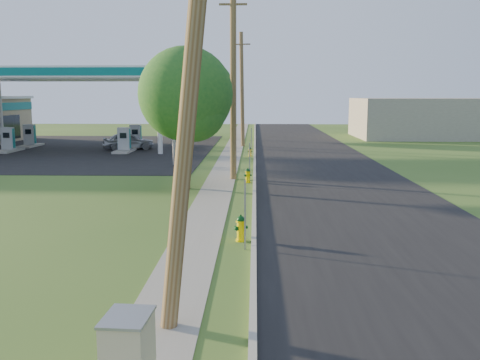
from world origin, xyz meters
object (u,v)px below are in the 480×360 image
Objects in this scene: tree_lot at (208,88)px; fuel_pump_se at (136,139)px; hydrant_near at (241,228)px; hydrant_mid at (248,175)px; utility_pole_mid at (233,83)px; price_pylon at (173,77)px; fuel_pump_sw at (30,138)px; car_silver at (128,141)px; hydrant_far at (250,152)px; utility_pole_far at (242,89)px; tree_verge at (188,98)px; utility_pole_near at (191,69)px; fuel_pump_nw at (8,143)px; fuel_pump_ne at (124,143)px.

fuel_pump_se is at bearing -121.23° from tree_lot.
fuel_pump_se is at bearing 108.38° from hydrant_near.
fuel_pump_se reaches higher than hydrant_mid.
price_pylon is (-3.90, 5.50, 0.48)m from utility_pole_mid.
fuel_pump_sw is 9.08m from car_silver.
tree_lot is (14.36, 8.84, 4.25)m from fuel_pump_sw.
hydrant_mid is at bearing -164.79° from car_silver.
utility_pole_mid reaches higher than hydrant_far.
price_pylon is 11.78m from car_silver.
utility_pole_far is 12.70× the size of hydrant_mid.
fuel_pump_sw is 19.77m from hydrant_far.
tree_verge is at bearing -70.85° from fuel_pump_se.
hydrant_near is (0.71, 6.07, -4.40)m from utility_pole_near.
hydrant_near is (4.61, -17.43, -5.03)m from price_pylon.
utility_pole_mid is 19.65m from fuel_pump_se.
utility_pole_near is at bearing -75.73° from fuel_pump_se.
tree_verge is at bearing -95.34° from utility_pole_far.
hydrant_far is at bearing -7.64° from fuel_pump_nw.
hydrant_far is 0.17× the size of car_silver.
hydrant_far is at bearing -14.51° from fuel_pump_ne.
fuel_pump_ne is at bearing 111.09° from hydrant_near.
car_silver is (-9.76, 26.90, 0.29)m from hydrant_near.
fuel_pump_sw reaches higher than car_silver.
hydrant_far is (0.77, -7.50, -4.47)m from utility_pole_far.
price_pylon is (-3.90, -12.50, 0.63)m from utility_pole_far.
utility_pole_far is at bearing 90.00° from utility_pole_near.
utility_pole_far is 14.10× the size of hydrant_far.
hydrant_near reaches higher than hydrant_far.
fuel_pump_se reaches higher than hydrant_far.
tree_lot is (-1.58, 28.82, 0.74)m from tree_verge.
hydrant_far is at bearing -130.72° from car_silver.
utility_pole_mid reaches higher than fuel_pump_nw.
fuel_pump_se is at bearing 109.15° from tree_verge.
fuel_pump_ne is 4.75× the size of hydrant_far.
fuel_pump_se is 4.28× the size of hydrant_mid.
fuel_pump_ne is at bearing 165.49° from hydrant_far.
tree_lot reaches higher than fuel_pump_se.
fuel_pump_sw is at bearing -176.80° from utility_pole_far.
hydrant_far is at bearing 90.01° from hydrant_mid.
utility_pole_far is 18.39m from fuel_pump_sw.
price_pylon is 9.15× the size of hydrant_mid.
price_pylon is (-3.90, 23.50, 0.63)m from utility_pole_near.
car_silver is (8.85, 1.97, -0.03)m from fuel_pump_nw.
tree_lot is at bearing 41.80° from fuel_pump_nw.
utility_pole_far is 1.39× the size of price_pylon.
utility_pole_near is 2.96× the size of fuel_pump_se.
utility_pole_mid is at bearing -35.99° from fuel_pump_nw.
utility_pole_mid is 3.65m from tree_verge.
utility_pole_mid is 6.76m from price_pylon.
tree_verge is 8.04× the size of hydrant_near.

